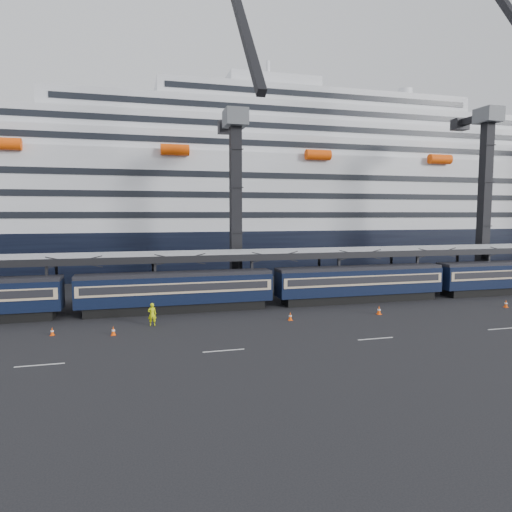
# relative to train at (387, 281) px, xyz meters

# --- Properties ---
(ground) EXTENTS (260.00, 260.00, 0.00)m
(ground) POSITION_rel_train_xyz_m (4.65, -10.00, -2.20)
(ground) COLOR black
(ground) RESTS_ON ground
(train) EXTENTS (133.05, 3.00, 4.05)m
(train) POSITION_rel_train_xyz_m (0.00, 0.00, 0.00)
(train) COLOR black
(train) RESTS_ON ground
(canopy) EXTENTS (130.00, 6.25, 5.53)m
(canopy) POSITION_rel_train_xyz_m (4.65, 4.00, 3.05)
(canopy) COLOR #919398
(canopy) RESTS_ON ground
(cruise_ship) EXTENTS (214.09, 28.84, 34.00)m
(cruise_ship) POSITION_rel_train_xyz_m (3.57, 35.99, 10.14)
(cruise_ship) COLOR black
(cruise_ship) RESTS_ON ground
(crane_dark_near) EXTENTS (4.50, 17.75, 35.08)m
(crane_dark_near) POSITION_rel_train_xyz_m (-15.35, 8.59, 9.73)
(crane_dark_near) COLOR #484B4F
(crane_dark_near) RESTS_ON ground
(crane_dark_mid) EXTENTS (4.50, 18.24, 39.64)m
(crane_dark_mid) POSITION_rel_train_xyz_m (19.65, 7.59, 11.16)
(crane_dark_mid) COLOR #484B4F
(crane_dark_mid) RESTS_ON ground
(worker) EXTENTS (0.75, 0.52, 2.00)m
(worker) POSITION_rel_train_xyz_m (-25.95, -5.24, -1.20)
(worker) COLOR #D0DF0B
(worker) RESTS_ON ground
(traffic_cone_a) EXTENTS (0.33, 0.33, 0.67)m
(traffic_cone_a) POSITION_rel_train_xyz_m (-33.80, -6.43, -1.87)
(traffic_cone_a) COLOR #FF4D08
(traffic_cone_a) RESTS_ON ground
(traffic_cone_b) EXTENTS (0.37, 0.37, 0.75)m
(traffic_cone_b) POSITION_rel_train_xyz_m (-29.09, -7.63, -1.83)
(traffic_cone_b) COLOR #FF4D08
(traffic_cone_b) RESTS_ON ground
(traffic_cone_c) EXTENTS (0.39, 0.39, 0.77)m
(traffic_cone_c) POSITION_rel_train_xyz_m (-13.71, -6.45, -1.82)
(traffic_cone_c) COLOR #FF4D08
(traffic_cone_c) RESTS_ON ground
(traffic_cone_d) EXTENTS (0.43, 0.43, 0.86)m
(traffic_cone_d) POSITION_rel_train_xyz_m (-4.63, -6.35, -1.78)
(traffic_cone_d) COLOR #FF4D08
(traffic_cone_d) RESTS_ON ground
(traffic_cone_e) EXTENTS (0.40, 0.40, 0.81)m
(traffic_cone_e) POSITION_rel_train_xyz_m (9.80, -6.80, -1.80)
(traffic_cone_e) COLOR #FF4D08
(traffic_cone_e) RESTS_ON ground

